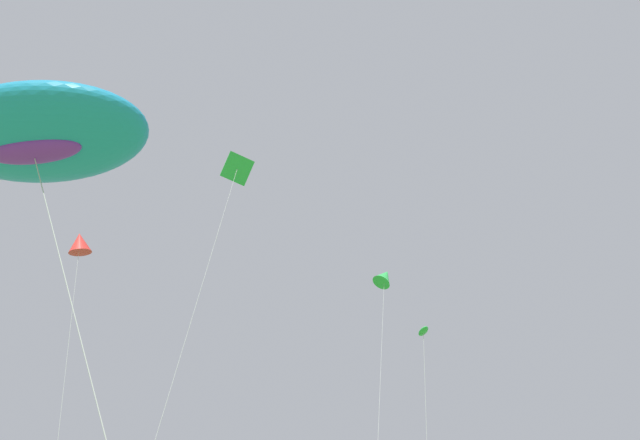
# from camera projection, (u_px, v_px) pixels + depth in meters

# --- Properties ---
(big_show_kite) EXTENTS (13.88, 7.42, 14.44)m
(big_show_kite) POSITION_uv_depth(u_px,v_px,m) (26.00, 137.00, 16.16)
(big_show_kite) COLOR #1E8CBF
(big_show_kite) RESTS_ON ground
(small_kite_delta_white) EXTENTS (3.71, 1.69, 22.54)m
(small_kite_delta_white) POSITION_uv_depth(u_px,v_px,m) (80.00, 244.00, 32.27)
(small_kite_delta_white) COLOR red
(small_kite_delta_white) RESTS_ON ground
(small_kite_diamond_red) EXTENTS (3.44, 1.21, 21.91)m
(small_kite_diamond_red) POSITION_uv_depth(u_px,v_px,m) (231.00, 189.00, 27.18)
(small_kite_diamond_red) COLOR green
(small_kite_diamond_red) RESTS_ON ground
(small_kite_stunt_black) EXTENTS (4.33, 3.18, 24.33)m
(small_kite_stunt_black) POSITION_uv_depth(u_px,v_px,m) (384.00, 278.00, 37.45)
(small_kite_stunt_black) COLOR green
(small_kite_stunt_black) RESTS_ON ground
(small_kite_box_yellow) EXTENTS (0.82, 2.26, 18.74)m
(small_kite_box_yellow) POSITION_uv_depth(u_px,v_px,m) (424.00, 343.00, 31.66)
(small_kite_box_yellow) COLOR green
(small_kite_box_yellow) RESTS_ON ground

